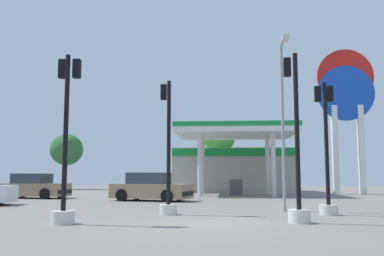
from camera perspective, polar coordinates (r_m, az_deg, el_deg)
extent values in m
plane|color=slate|center=(12.67, 1.55, -12.61)|extent=(90.00, 90.00, 0.00)
cube|color=#ADA89E|center=(37.07, 5.56, -5.67)|extent=(9.93, 6.23, 3.57)
cube|color=#148C38|center=(33.95, 5.66, -3.19)|extent=(9.93, 0.12, 0.60)
cube|color=white|center=(30.44, 5.79, -0.73)|extent=(8.06, 6.71, 0.35)
cube|color=#148C38|center=(30.48, 5.79, -0.12)|extent=(8.16, 6.81, 0.30)
cylinder|color=silver|center=(28.50, 1.06, -4.92)|extent=(0.32, 0.32, 4.16)
cylinder|color=silver|center=(28.64, 10.80, -4.82)|extent=(0.32, 0.32, 4.16)
cylinder|color=silver|center=(32.18, 1.43, -5.08)|extent=(0.32, 0.32, 4.16)
cylinder|color=silver|center=(32.30, 10.06, -4.99)|extent=(0.32, 0.32, 4.16)
cube|color=#4C4C51|center=(30.31, 5.87, -7.86)|extent=(0.90, 0.60, 1.10)
cube|color=white|center=(33.47, 18.53, -2.72)|extent=(0.40, 0.56, 6.59)
cube|color=white|center=(33.99, 21.65, -2.65)|extent=(0.40, 0.56, 6.59)
cylinder|color=blue|center=(34.22, 19.83, 4.41)|extent=(4.19, 0.22, 4.19)
cylinder|color=red|center=(34.48, 19.75, 6.45)|extent=(4.19, 0.22, 4.19)
cube|color=white|center=(34.39, 19.77, 5.42)|extent=(3.85, 0.08, 0.75)
cylinder|color=black|center=(22.99, -24.10, -8.43)|extent=(0.67, 0.32, 0.64)
cylinder|color=black|center=(23.91, -1.66, -8.86)|extent=(0.69, 0.39, 0.65)
cylinder|color=black|center=(22.30, -3.33, -9.04)|extent=(0.69, 0.39, 0.65)
cylinder|color=black|center=(25.00, -7.37, -8.70)|extent=(0.69, 0.39, 0.65)
cylinder|color=black|center=(23.46, -9.34, -8.83)|extent=(0.69, 0.39, 0.65)
cube|color=#8C7556|center=(23.62, -5.46, -8.35)|extent=(4.58, 2.87, 0.77)
cube|color=#2D3842|center=(23.67, -5.78, -6.72)|extent=(2.38, 2.07, 0.65)
cube|color=black|center=(22.81, -0.66, -8.73)|extent=(0.57, 1.67, 0.24)
cylinder|color=black|center=(28.01, -17.17, -8.23)|extent=(0.66, 0.31, 0.63)
cylinder|color=black|center=(26.54, -19.00, -8.29)|extent=(0.66, 0.31, 0.63)
cylinder|color=black|center=(29.36, -21.58, -7.97)|extent=(0.66, 0.31, 0.63)
cylinder|color=black|center=(27.97, -23.55, -7.99)|extent=(0.66, 0.31, 0.63)
cube|color=#8C7556|center=(27.94, -20.34, -7.70)|extent=(4.36, 2.32, 0.75)
cube|color=#2D3842|center=(28.00, -20.55, -6.35)|extent=(2.18, 1.81, 0.63)
cube|color=black|center=(26.89, -16.66, -8.12)|extent=(0.36, 1.65, 0.24)
cylinder|color=silver|center=(13.01, -16.83, -11.35)|extent=(0.66, 0.66, 0.37)
cylinder|color=black|center=(13.02, -16.49, -0.43)|extent=(0.14, 0.14, 4.58)
cube|color=black|center=(13.56, -16.87, 7.53)|extent=(0.21, 0.20, 0.57)
sphere|color=red|center=(13.72, -16.66, 8.15)|extent=(0.15, 0.15, 0.15)
sphere|color=#D89E0C|center=(13.67, -16.68, 7.41)|extent=(0.15, 0.15, 0.15)
sphere|color=green|center=(13.63, -16.71, 6.68)|extent=(0.15, 0.15, 0.15)
cube|color=black|center=(13.41, -15.10, 7.63)|extent=(0.21, 0.20, 0.57)
sphere|color=red|center=(13.57, -14.91, 8.25)|extent=(0.15, 0.15, 0.15)
sphere|color=#D89E0C|center=(13.52, -14.93, 7.51)|extent=(0.15, 0.15, 0.15)
sphere|color=green|center=(13.48, -14.95, 6.77)|extent=(0.15, 0.15, 0.15)
cylinder|color=silver|center=(15.96, 17.77, -10.37)|extent=(0.63, 0.63, 0.35)
cylinder|color=black|center=(15.96, 17.48, -1.89)|extent=(0.14, 0.14, 4.37)
cube|color=black|center=(16.29, 16.39, 4.37)|extent=(0.21, 0.20, 0.57)
sphere|color=red|center=(16.44, 16.28, 4.90)|extent=(0.15, 0.15, 0.15)
sphere|color=#D89E0C|center=(16.41, 16.30, 4.29)|extent=(0.15, 0.15, 0.15)
sphere|color=green|center=(16.38, 16.32, 3.67)|extent=(0.15, 0.15, 0.15)
cube|color=black|center=(16.39, 17.90, 4.35)|extent=(0.21, 0.20, 0.57)
sphere|color=red|center=(16.54, 17.78, 4.89)|extent=(0.15, 0.15, 0.15)
sphere|color=#D89E0C|center=(16.51, 17.80, 4.28)|extent=(0.15, 0.15, 0.15)
sphere|color=green|center=(16.48, 17.82, 3.66)|extent=(0.15, 0.15, 0.15)
cylinder|color=silver|center=(15.43, -3.18, -10.81)|extent=(0.61, 0.61, 0.35)
cylinder|color=black|center=(15.42, -3.12, -1.84)|extent=(0.14, 0.14, 4.47)
cube|color=black|center=(15.86, -3.80, 4.79)|extent=(0.21, 0.20, 0.57)
sphere|color=red|center=(16.02, -3.73, 5.34)|extent=(0.15, 0.15, 0.15)
sphere|color=#D89E0C|center=(15.98, -3.74, 4.70)|extent=(0.15, 0.15, 0.15)
sphere|color=green|center=(15.95, -3.74, 4.07)|extent=(0.15, 0.15, 0.15)
cylinder|color=silver|center=(13.13, 14.11, -11.35)|extent=(0.64, 0.64, 0.39)
cylinder|color=black|center=(13.14, 13.81, -0.25)|extent=(0.14, 0.14, 4.69)
cube|color=black|center=(13.61, 12.56, 7.91)|extent=(0.21, 0.20, 0.57)
sphere|color=red|center=(13.77, 12.47, 8.51)|extent=(0.15, 0.15, 0.15)
sphere|color=#D89E0C|center=(13.72, 12.49, 7.79)|extent=(0.15, 0.15, 0.15)
sphere|color=green|center=(13.68, 12.51, 7.05)|extent=(0.15, 0.15, 0.15)
cylinder|color=brown|center=(44.64, -16.48, -6.08)|extent=(0.26, 0.26, 2.73)
ellipsoid|color=#2E6131|center=(44.71, -16.38, -2.77)|extent=(3.25, 3.25, 3.12)
cylinder|color=brown|center=(39.58, 3.64, -5.57)|extent=(0.28, 0.28, 3.78)
ellipsoid|color=#2F822B|center=(39.74, 3.61, -1.21)|extent=(3.02, 3.02, 2.85)
cylinder|color=gray|center=(17.08, 12.01, 0.27)|extent=(0.12, 0.12, 6.61)
cylinder|color=gray|center=(17.16, 12.03, 11.19)|extent=(0.09, 1.20, 0.09)
cube|color=beige|center=(16.58, 12.32, 11.64)|extent=(0.24, 0.44, 0.16)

